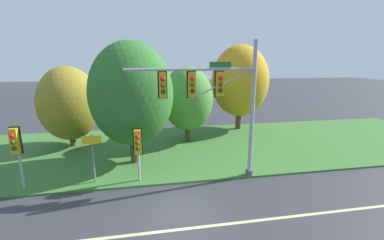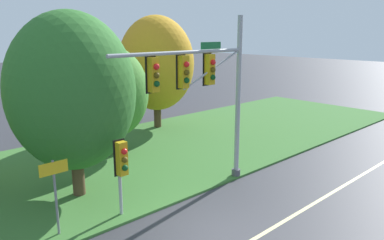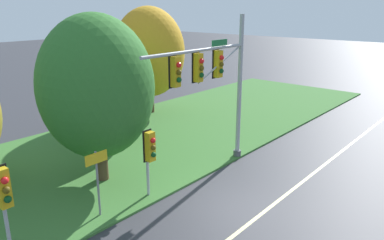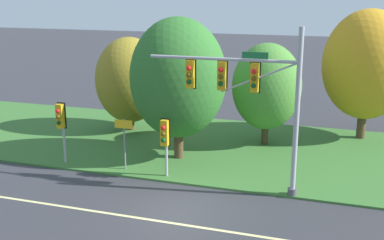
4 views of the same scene
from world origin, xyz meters
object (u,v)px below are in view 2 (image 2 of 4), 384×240
pedestrian_signal_near_kerb (122,162)px  tree_behind_signpost (112,93)px  traffic_signal_mast (207,84)px  route_sign_post (55,186)px  tree_left_of_mast (72,92)px  tree_mid_verge (156,64)px

pedestrian_signal_near_kerb → tree_behind_signpost: bearing=60.9°
traffic_signal_mast → route_sign_post: 6.87m
tree_left_of_mast → traffic_signal_mast: bearing=-35.4°
route_sign_post → tree_left_of_mast: tree_left_of_mast is taller
traffic_signal_mast → tree_behind_signpost: traffic_signal_mast is taller
traffic_signal_mast → tree_behind_signpost: (-0.36, 6.77, -1.10)m
pedestrian_signal_near_kerb → tree_mid_verge: (8.93, 9.49, 2.37)m
tree_behind_signpost → pedestrian_signal_near_kerb: bearing=-119.1°
route_sign_post → tree_left_of_mast: 4.04m
route_sign_post → tree_mid_verge: (11.21, 9.11, 2.70)m
traffic_signal_mast → tree_left_of_mast: 5.30m
pedestrian_signal_near_kerb → tree_left_of_mast: bearing=96.6°
route_sign_post → tree_behind_signpost: size_ratio=0.44×
tree_behind_signpost → tree_mid_verge: (5.30, 2.96, 1.05)m
pedestrian_signal_near_kerb → tree_mid_verge: tree_mid_verge is taller
pedestrian_signal_near_kerb → route_sign_post: bearing=170.6°
pedestrian_signal_near_kerb → tree_mid_verge: size_ratio=0.38×
pedestrian_signal_near_kerb → route_sign_post: 2.34m
pedestrian_signal_near_kerb → tree_left_of_mast: 3.61m
pedestrian_signal_near_kerb → tree_mid_verge: 13.24m
traffic_signal_mast → tree_behind_signpost: bearing=93.0°
tree_mid_verge → route_sign_post: bearing=-140.9°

